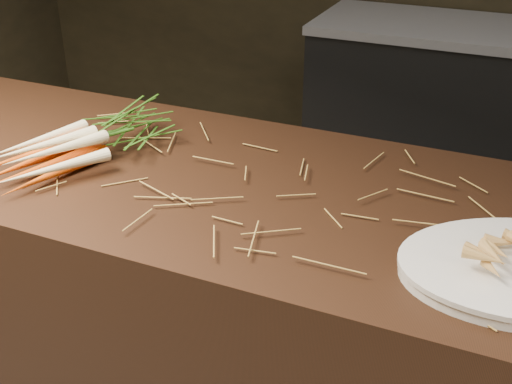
% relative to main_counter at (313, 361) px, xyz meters
% --- Properties ---
extents(main_counter, '(2.40, 0.70, 0.90)m').
position_rel_main_counter_xyz_m(main_counter, '(0.00, 0.00, 0.00)').
color(main_counter, black).
rests_on(main_counter, ground).
extents(back_counter, '(1.82, 0.62, 0.84)m').
position_rel_main_counter_xyz_m(back_counter, '(0.30, 1.88, -0.03)').
color(back_counter, black).
rests_on(back_counter, ground).
extents(straw_bedding, '(1.40, 0.60, 0.02)m').
position_rel_main_counter_xyz_m(straw_bedding, '(0.00, 0.00, 0.46)').
color(straw_bedding, '#A47632').
rests_on(straw_bedding, main_counter).
extents(root_veg_bunch, '(0.30, 0.52, 0.09)m').
position_rel_main_counter_xyz_m(root_veg_bunch, '(-0.55, -0.00, 0.50)').
color(root_veg_bunch, '#D04F14').
rests_on(root_veg_bunch, main_counter).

